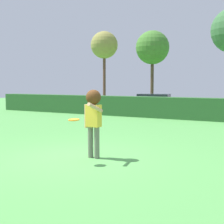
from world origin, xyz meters
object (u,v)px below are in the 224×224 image
Objects in this scene: person at (93,113)px; bare_elm_tree at (104,46)px; frisbee at (74,120)px; birch_tree at (152,48)px; parked_car_red at (154,102)px.

bare_elm_tree is (-9.87, 17.30, 4.13)m from person.
birch_tree is at bearing 106.68° from frisbee.
bare_elm_tree is at bearing -151.90° from birch_tree.
bare_elm_tree is at bearing 153.48° from parked_car_red.
person is at bearing 82.87° from frisbee.
bare_elm_tree reaches higher than parked_car_red.
person is 0.28× the size of bare_elm_tree.
frisbee is at bearing -75.67° from parked_car_red.
parked_car_red reaches higher than frisbee.
frisbee is 0.04× the size of birch_tree.
frisbee is at bearing -61.54° from bare_elm_tree.
parked_car_red is 0.67× the size of birch_tree.
birch_tree reaches higher than frisbee.
parked_car_red is 0.67× the size of bare_elm_tree.
bare_elm_tree reaches higher than frisbee.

